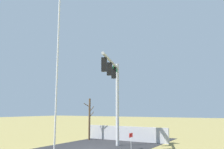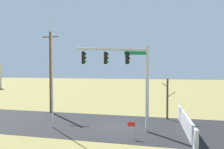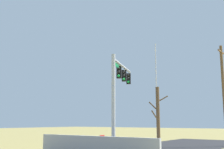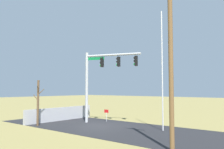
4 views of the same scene
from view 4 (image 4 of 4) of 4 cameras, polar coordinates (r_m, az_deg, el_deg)
The scene contains 9 objects.
ground_plane at distance 21.49m, azimuth -3.51°, elevation -12.59°, with size 160.00×160.00×0.00m, color olive.
road_surface at distance 19.05m, azimuth 5.64°, elevation -13.72°, with size 28.00×8.00×0.01m, color #232326.
sidewalk_corner at distance 24.57m, azimuth -7.99°, elevation -11.42°, with size 6.00×6.00×0.01m, color #B7B5AD.
retaining_fence at distance 25.58m, azimuth -12.55°, elevation -9.49°, with size 0.20×8.56×1.40m, color #A8A8AD.
signal_mast at distance 23.03m, azimuth -2.67°, elevation 0.37°, with size 5.46×2.12×7.07m.
flagpole at distance 19.34m, azimuth 12.29°, elevation 1.09°, with size 0.10×0.10×9.82m, color silver.
utility_pole at distance 13.11m, azimuth 14.32°, elevation 3.36°, with size 1.90×0.26×9.50m.
bare_tree at distance 22.39m, azimuth -17.81°, elevation -6.54°, with size 1.27×1.02×4.17m.
open_sign at distance 24.33m, azimuth -1.40°, elevation -9.39°, with size 0.56×0.04×1.22m.
Camera 4 is at (-14.38, 15.62, 3.35)m, focal length 37.04 mm.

